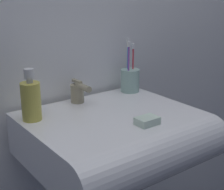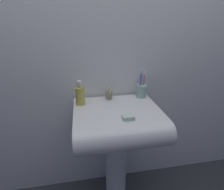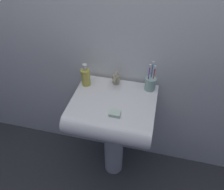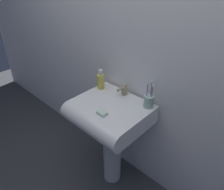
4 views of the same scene
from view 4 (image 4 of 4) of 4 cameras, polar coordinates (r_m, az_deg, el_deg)
ground_plane at (r=2.23m, az=0.05°, el=-20.35°), size 6.00×6.00×0.00m
wall_back at (r=1.65m, az=6.33°, el=11.87°), size 5.00×0.05×2.40m
sink_pedestal at (r=1.96m, az=0.06°, el=-14.20°), size 0.16×0.16×0.69m
sink_basin at (r=1.65m, az=-1.23°, el=-5.13°), size 0.55×0.50×0.15m
faucet at (r=1.73m, az=3.11°, el=1.34°), size 0.05×0.11×0.08m
toothbrush_cup at (r=1.61m, az=9.60°, el=-1.50°), size 0.07×0.07×0.22m
soap_bottle at (r=1.81m, az=-2.97°, el=3.71°), size 0.06×0.06×0.17m
bar_soap at (r=1.53m, az=-2.62°, el=-4.71°), size 0.07×0.05×0.02m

